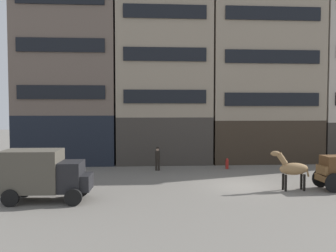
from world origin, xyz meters
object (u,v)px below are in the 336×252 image
(draft_horse, at_px, (292,168))
(fire_hydrant_curbside, at_px, (227,163))
(delivery_truck_near, at_px, (44,173))
(pedestrian_officer, at_px, (158,158))

(draft_horse, xyz_separation_m, fire_hydrant_curbside, (-2.01, 7.38, -0.84))
(draft_horse, distance_m, delivery_truck_near, 13.62)
(draft_horse, relative_size, fire_hydrant_curbside, 2.83)
(fire_hydrant_curbside, bearing_deg, pedestrian_officer, -176.39)
(draft_horse, height_order, pedestrian_officer, draft_horse)
(delivery_truck_near, bearing_deg, draft_horse, 6.01)
(pedestrian_officer, bearing_deg, draft_horse, -43.27)
(pedestrian_officer, bearing_deg, fire_hydrant_curbside, 3.61)
(fire_hydrant_curbside, bearing_deg, delivery_truck_near, -142.65)
(draft_horse, bearing_deg, fire_hydrant_curbside, 105.27)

